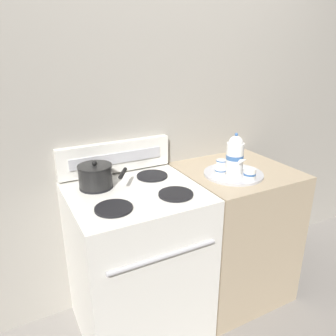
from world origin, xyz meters
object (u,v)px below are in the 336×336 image
at_px(teacup_front, 220,173).
at_px(creamer_jug, 250,174).
at_px(serving_tray, 233,174).
at_px(stove, 138,262).
at_px(saucepan, 96,175).
at_px(teapot, 235,155).
at_px(teacup_left, 221,164).
at_px(teacup_right, 238,163).

distance_m(teacup_front, creamer_jug, 0.17).
xyz_separation_m(serving_tray, teacup_front, (-0.12, -0.02, 0.03)).
height_order(stove, creamer_jug, creamer_jug).
distance_m(saucepan, serving_tray, 0.81).
distance_m(serving_tray, teacup_front, 0.12).
bearing_deg(teapot, stove, 173.92).
relative_size(saucepan, teapot, 1.06).
distance_m(teapot, teacup_front, 0.15).
xyz_separation_m(saucepan, teacup_left, (0.78, -0.09, -0.03)).
bearing_deg(saucepan, teapot, -15.02).
bearing_deg(stove, creamer_jug, -15.91).
distance_m(stove, teacup_left, 0.79).
relative_size(stove, teapot, 3.71).
relative_size(serving_tray, teapot, 1.43).
height_order(saucepan, serving_tray, saucepan).
bearing_deg(teacup_right, stove, -178.81).
height_order(saucepan, teacup_right, saucepan).
bearing_deg(teapot, teacup_right, 40.49).
bearing_deg(saucepan, teacup_left, -6.70).
bearing_deg(creamer_jug, saucepan, 157.94).
bearing_deg(teapot, serving_tray, 63.44).
bearing_deg(stove, teacup_front, -9.07).
xyz_separation_m(saucepan, serving_tray, (0.79, -0.20, -0.07)).
relative_size(teacup_front, creamer_jug, 1.39).
relative_size(teapot, teacup_front, 2.51).
distance_m(teacup_right, teacup_front, 0.23).
bearing_deg(teapot, teacup_left, 92.78).
xyz_separation_m(stove, teapot, (0.61, -0.07, 0.59)).
bearing_deg(teacup_left, serving_tray, -85.21).
height_order(serving_tray, teacup_right, teacup_right).
bearing_deg(serving_tray, creamer_jug, -82.44).
relative_size(serving_tray, creamer_jug, 4.99).
bearing_deg(teacup_front, teacup_right, 24.71).
xyz_separation_m(teacup_right, creamer_jug, (-0.07, -0.20, 0.01)).
distance_m(teacup_left, creamer_jug, 0.24).
height_order(saucepan, teapot, teapot).
height_order(serving_tray, teacup_left, teacup_left).
bearing_deg(teacup_front, saucepan, 161.48).
relative_size(teacup_left, teacup_front, 1.00).
xyz_separation_m(serving_tray, teacup_left, (-0.01, 0.11, 0.03)).
bearing_deg(serving_tray, teacup_left, 94.79).
relative_size(saucepan, teacup_right, 2.66).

